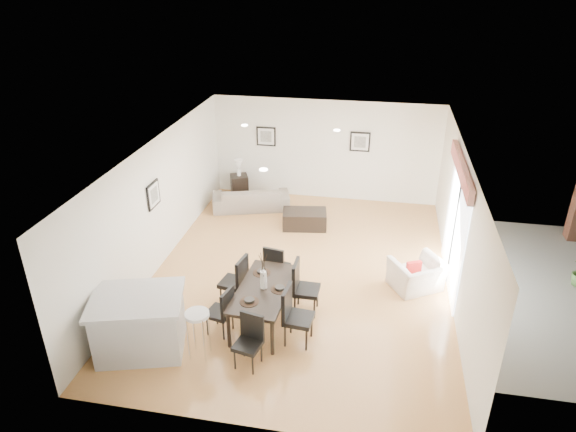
% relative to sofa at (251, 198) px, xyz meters
% --- Properties ---
extents(ground, '(8.00, 8.00, 0.00)m').
position_rel_sofa_xyz_m(ground, '(1.79, -2.91, -0.29)').
color(ground, tan).
rests_on(ground, ground).
extents(wall_back, '(6.00, 0.04, 2.70)m').
position_rel_sofa_xyz_m(wall_back, '(1.79, 1.09, 1.06)').
color(wall_back, white).
rests_on(wall_back, ground).
extents(wall_front, '(6.00, 0.04, 2.70)m').
position_rel_sofa_xyz_m(wall_front, '(1.79, -6.91, 1.06)').
color(wall_front, white).
rests_on(wall_front, ground).
extents(wall_left, '(0.04, 8.00, 2.70)m').
position_rel_sofa_xyz_m(wall_left, '(-1.21, -2.91, 1.06)').
color(wall_left, white).
rests_on(wall_left, ground).
extents(wall_right, '(0.04, 8.00, 2.70)m').
position_rel_sofa_xyz_m(wall_right, '(4.79, -2.91, 1.06)').
color(wall_right, white).
rests_on(wall_right, ground).
extents(ceiling, '(6.00, 8.00, 0.02)m').
position_rel_sofa_xyz_m(ceiling, '(1.79, -2.91, 2.41)').
color(ceiling, white).
rests_on(ceiling, wall_back).
extents(sofa, '(2.11, 1.29, 0.58)m').
position_rel_sofa_xyz_m(sofa, '(0.00, 0.00, 0.00)').
color(sofa, gray).
rests_on(sofa, ground).
extents(armchair, '(1.25, 1.21, 0.62)m').
position_rel_sofa_xyz_m(armchair, '(4.13, -3.00, 0.02)').
color(armchair, white).
rests_on(armchair, ground).
extents(dining_table, '(0.97, 1.78, 0.72)m').
position_rel_sofa_xyz_m(dining_table, '(1.41, -4.57, 0.36)').
color(dining_table, black).
rests_on(dining_table, ground).
extents(dining_chair_wnear, '(0.49, 0.49, 0.91)m').
position_rel_sofa_xyz_m(dining_chair_wnear, '(0.79, -5.02, 0.22)').
color(dining_chair_wnear, black).
rests_on(dining_chair_wnear, ground).
extents(dining_chair_wfar, '(0.53, 0.53, 1.01)m').
position_rel_sofa_xyz_m(dining_chair_wfar, '(0.80, -4.15, 0.28)').
color(dining_chair_wfar, black).
rests_on(dining_chair_wfar, ground).
extents(dining_chair_enear, '(0.51, 0.51, 1.05)m').
position_rel_sofa_xyz_m(dining_chair_enear, '(2.01, -4.99, 0.30)').
color(dining_chair_enear, black).
rests_on(dining_chair_enear, ground).
extents(dining_chair_efar, '(0.47, 0.47, 1.03)m').
position_rel_sofa_xyz_m(dining_chair_efar, '(2.01, -4.13, 0.29)').
color(dining_chair_efar, black).
rests_on(dining_chair_efar, ground).
extents(dining_chair_head, '(0.48, 0.48, 0.90)m').
position_rel_sofa_xyz_m(dining_chair_head, '(1.42, -5.65, 0.21)').
color(dining_chair_head, black).
rests_on(dining_chair_head, ground).
extents(dining_chair_foot, '(0.50, 0.50, 0.95)m').
position_rel_sofa_xyz_m(dining_chair_foot, '(1.39, -3.49, 0.24)').
color(dining_chair_foot, black).
rests_on(dining_chair_foot, ground).
extents(vase, '(0.75, 1.23, 0.70)m').
position_rel_sofa_xyz_m(vase, '(1.41, -4.57, 0.74)').
color(vase, white).
rests_on(vase, dining_table).
extents(coffee_table, '(1.13, 0.78, 0.42)m').
position_rel_sofa_xyz_m(coffee_table, '(1.54, -0.79, -0.08)').
color(coffee_table, black).
rests_on(coffee_table, ground).
extents(side_table, '(0.59, 0.59, 0.60)m').
position_rel_sofa_xyz_m(side_table, '(-0.52, 0.73, 0.01)').
color(side_table, black).
rests_on(side_table, ground).
extents(table_lamp, '(0.23, 0.23, 0.45)m').
position_rel_sofa_xyz_m(table_lamp, '(-0.52, 0.73, 0.60)').
color(table_lamp, white).
rests_on(table_lamp, side_table).
extents(cushion, '(0.31, 0.21, 0.29)m').
position_rel_sofa_xyz_m(cushion, '(4.04, -3.08, 0.21)').
color(cushion, '#A11714').
rests_on(cushion, armchair).
extents(kitchen_island, '(1.71, 1.48, 1.02)m').
position_rel_sofa_xyz_m(kitchen_island, '(-0.44, -5.65, 0.23)').
color(kitchen_island, '#BBBBBD').
rests_on(kitchen_island, ground).
extents(bar_stool, '(0.39, 0.39, 0.86)m').
position_rel_sofa_xyz_m(bar_stool, '(0.57, -5.65, 0.45)').
color(bar_stool, silver).
rests_on(bar_stool, ground).
extents(framed_print_back_left, '(0.52, 0.04, 0.52)m').
position_rel_sofa_xyz_m(framed_print_back_left, '(0.19, 1.06, 1.36)').
color(framed_print_back_left, black).
rests_on(framed_print_back_left, wall_back).
extents(framed_print_back_right, '(0.52, 0.04, 0.52)m').
position_rel_sofa_xyz_m(framed_print_back_right, '(2.69, 1.06, 1.36)').
color(framed_print_back_right, black).
rests_on(framed_print_back_right, wall_back).
extents(framed_print_left_wall, '(0.04, 0.52, 0.52)m').
position_rel_sofa_xyz_m(framed_print_left_wall, '(-1.18, -3.11, 1.36)').
color(framed_print_left_wall, black).
rests_on(framed_print_left_wall, wall_left).
extents(sliding_door, '(0.12, 2.70, 2.57)m').
position_rel_sofa_xyz_m(sliding_door, '(4.75, -2.61, 1.38)').
color(sliding_door, white).
rests_on(sliding_door, wall_right).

